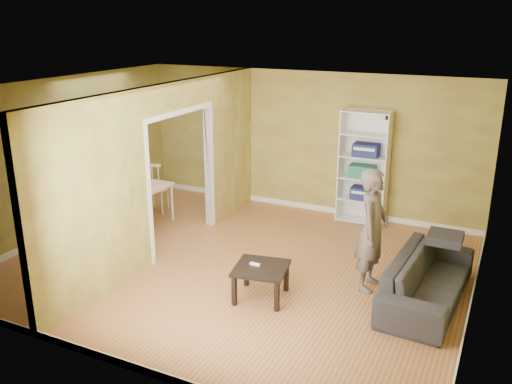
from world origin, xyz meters
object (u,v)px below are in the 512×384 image
(bookshelf, at_px, (364,167))
(chair_near, at_px, (114,203))
(dining_table, at_px, (137,188))
(chair_far, at_px, (157,186))
(person, at_px, (373,220))
(coffee_table, at_px, (261,272))
(chair_left, at_px, (104,189))
(sofa, at_px, (428,273))

(bookshelf, xyz_separation_m, chair_near, (-3.61, -2.41, -0.48))
(dining_table, distance_m, chair_far, 0.58)
(person, bearing_deg, dining_table, 82.72)
(coffee_table, xyz_separation_m, chair_left, (-3.99, 1.63, 0.10))
(sofa, xyz_separation_m, bookshelf, (-1.55, 2.51, 0.60))
(dining_table, height_order, chair_far, chair_far)
(sofa, xyz_separation_m, chair_far, (-5.15, 1.30, 0.09))
(bookshelf, bearing_deg, dining_table, -153.83)
(chair_near, bearing_deg, chair_far, 106.93)
(chair_left, bearing_deg, dining_table, 110.78)
(sofa, relative_size, chair_near, 2.01)
(chair_near, xyz_separation_m, chair_far, (0.00, 1.20, -0.04))
(person, bearing_deg, bookshelf, 19.24)
(bookshelf, bearing_deg, coffee_table, -97.03)
(coffee_table, height_order, chair_far, chair_far)
(person, relative_size, chair_far, 2.01)
(chair_far, bearing_deg, chair_left, 19.94)
(coffee_table, bearing_deg, dining_table, 153.51)
(chair_far, bearing_deg, dining_table, 75.70)
(sofa, bearing_deg, coffee_table, 117.29)
(sofa, relative_size, coffee_table, 3.16)
(sofa, xyz_separation_m, dining_table, (-5.16, 0.73, 0.22))
(bookshelf, height_order, dining_table, bookshelf)
(chair_left, bearing_deg, sofa, 105.96)
(bookshelf, bearing_deg, person, -72.36)
(person, distance_m, chair_far, 4.59)
(dining_table, bearing_deg, coffee_table, -26.49)
(sofa, distance_m, chair_far, 5.31)
(sofa, bearing_deg, chair_near, 92.41)
(sofa, bearing_deg, chair_left, 86.21)
(person, xyz_separation_m, chair_near, (-4.39, 0.06, -0.46))
(sofa, xyz_separation_m, chair_left, (-5.96, 0.77, 0.08))
(chair_left, bearing_deg, chair_far, 146.86)
(person, xyz_separation_m, coffee_table, (-1.20, -0.91, -0.60))
(bookshelf, height_order, chair_left, bookshelf)
(chair_near, bearing_deg, person, 16.25)
(bookshelf, xyz_separation_m, chair_far, (-3.61, -1.21, -0.51))
(coffee_table, bearing_deg, chair_far, 145.88)
(coffee_table, distance_m, chair_near, 3.34)
(coffee_table, bearing_deg, sofa, 23.77)
(chair_left, xyz_separation_m, chair_far, (0.80, 0.53, 0.01))
(sofa, xyz_separation_m, coffee_table, (-1.96, -0.86, -0.02))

